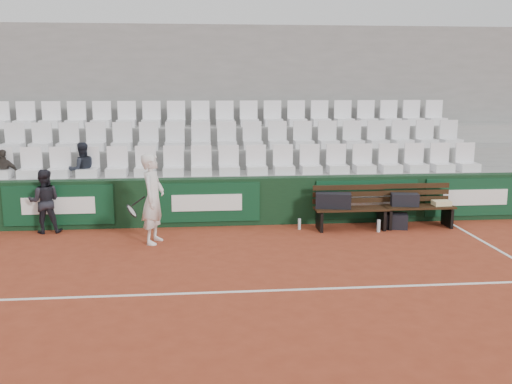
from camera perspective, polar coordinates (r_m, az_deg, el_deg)
name	(u,v)px	position (r m, az deg, el deg)	size (l,w,h in m)	color
ground	(224,292)	(8.35, -3.17, -9.99)	(80.00, 80.00, 0.00)	#933821
court_baseline	(224,292)	(8.35, -3.17, -9.97)	(18.00, 0.06, 0.01)	white
back_barrier	(220,201)	(12.05, -3.66, -0.95)	(18.00, 0.34, 1.00)	#103219
grandstand_tier_front	(216,196)	(12.66, -4.06, -0.37)	(18.00, 0.95, 1.00)	gray
grandstand_tier_mid	(214,179)	(13.56, -4.18, 1.35)	(18.00, 0.95, 1.45)	gray
grandstand_tier_back	(213,164)	(14.46, -4.29, 2.85)	(18.00, 0.95, 1.90)	#969794
grandstand_rear_wall	(212,113)	(14.96, -4.41, 7.93)	(18.00, 0.30, 4.40)	gray
seat_row_front	(215,160)	(12.36, -4.09, 3.18)	(11.90, 0.44, 0.63)	white
seat_row_mid	(214,135)	(13.25, -4.23, 5.66)	(11.90, 0.44, 0.63)	silver
seat_row_back	(213,114)	(14.16, -4.34, 7.82)	(11.90, 0.44, 0.63)	white
bench_left	(351,219)	(11.86, 9.44, -2.63)	(1.50, 0.56, 0.45)	black
bench_right	(417,216)	(12.36, 15.83, -2.36)	(1.50, 0.56, 0.45)	black
sports_bag_left	(333,200)	(11.73, 7.73, -0.85)	(0.71, 0.31, 0.31)	black
sports_bag_right	(405,200)	(12.21, 14.65, -0.76)	(0.55, 0.26, 0.26)	black
towel	(441,203)	(12.50, 18.05, -1.05)	(0.35, 0.26, 0.10)	beige
sports_bag_ground	(395,221)	(12.14, 13.69, -2.83)	(0.51, 0.31, 0.31)	black
water_bottle_near	(299,224)	(11.75, 4.36, -3.21)	(0.06, 0.06, 0.22)	silver
water_bottle_far	(379,226)	(11.78, 12.16, -3.32)	(0.07, 0.07, 0.25)	silver
tennis_player	(153,199)	(10.76, -10.27, -0.66)	(0.77, 0.70, 1.70)	white
ball_kid	(44,201)	(12.11, -20.40, -0.88)	(0.62, 0.49, 1.28)	black
spectator_b	(3,153)	(13.05, -24.00, 3.59)	(0.61, 0.26, 1.05)	#2F2A26
spectator_c	(81,149)	(12.63, -17.09, 4.14)	(0.57, 0.45, 1.18)	black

